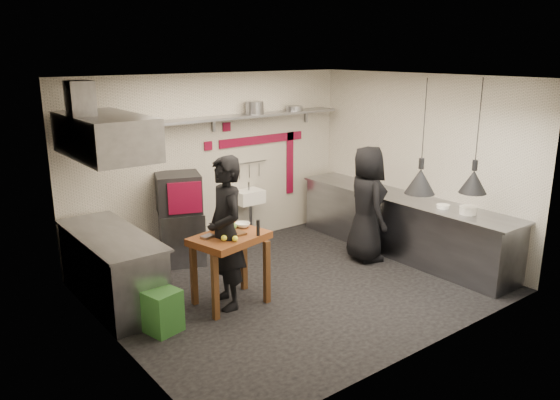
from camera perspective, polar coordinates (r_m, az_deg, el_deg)
floor at (r=7.58m, az=1.68°, el=-9.02°), size 5.00×5.00×0.00m
ceiling at (r=6.92m, az=1.86°, el=12.63°), size 5.00×5.00×0.00m
wall_back at (r=8.80m, az=-6.95°, el=3.92°), size 5.00×0.04×2.80m
wall_front at (r=5.72m, az=15.24°, el=-2.78°), size 5.00×0.04×2.80m
wall_left at (r=5.92m, az=-17.33°, el=-2.34°), size 0.04×4.20×2.80m
wall_right at (r=8.88m, az=14.36°, el=3.65°), size 0.04×4.20×2.80m
red_band_horiz at (r=9.25m, az=-1.86°, el=6.34°), size 1.70×0.02×0.14m
red_band_vert at (r=9.69m, az=1.04°, el=3.88°), size 0.14×0.02×1.10m
red_tile_a at (r=8.82m, az=-5.60°, el=7.61°), size 0.14×0.02×0.14m
red_tile_b at (r=8.69m, az=-7.51°, el=5.63°), size 0.14×0.02×0.14m
back_shelf at (r=8.54m, az=-6.48°, el=8.48°), size 4.60×0.34×0.04m
shelf_bracket_left at (r=7.89m, az=-18.98°, el=6.45°), size 0.04×0.06×0.24m
shelf_bracket_mid at (r=8.68m, az=-6.98°, el=7.91°), size 0.04×0.06×0.24m
shelf_bracket_right at (r=9.78m, az=2.73°, el=8.83°), size 0.04×0.06×0.24m
pan_far_left at (r=7.87m, az=-15.85°, el=7.90°), size 0.35×0.35×0.09m
pan_mid_left at (r=7.96m, az=-14.22°, el=8.02°), size 0.30×0.30×0.07m
stock_pot at (r=8.90m, az=-2.69°, el=9.61°), size 0.35×0.35×0.20m
pan_right at (r=9.40m, az=1.51°, el=9.56°), size 0.36×0.36×0.08m
oven_stand at (r=8.40m, az=-10.19°, el=-3.85°), size 0.80×0.76×0.80m
combi_oven at (r=8.21m, az=-10.57°, el=0.72°), size 0.80×0.77×0.58m
oven_door at (r=7.92m, az=-9.90°, el=0.21°), size 0.46×0.19×0.46m
oven_glass at (r=7.96m, az=-10.03°, el=0.28°), size 0.34×0.14×0.34m
hand_sink at (r=9.08m, az=-3.27°, el=0.35°), size 0.46×0.34×0.22m
sink_tap at (r=9.04m, az=-3.29°, el=1.45°), size 0.03×0.03×0.14m
sink_drain at (r=9.18m, az=-3.09°, el=-2.36°), size 0.06×0.06×0.66m
utensil_rail at (r=9.07m, az=-3.82°, el=3.82°), size 0.90×0.02×0.02m
counter_right at (r=8.85m, az=12.55°, el=-2.63°), size 0.70×3.80×0.90m
counter_right_top at (r=8.72m, az=12.73°, el=0.27°), size 0.76×3.90×0.03m
plate_stack at (r=8.01m, az=19.07°, el=-1.02°), size 0.31×0.31×0.11m
small_bowl_right at (r=8.22m, az=16.68°, el=-0.64°), size 0.23×0.23×0.05m
counter_left at (r=7.27m, az=-17.11°, el=-6.96°), size 0.70×1.90×0.90m
counter_left_top at (r=7.12m, az=-17.40°, el=-3.49°), size 0.76×2.00×0.03m
extractor_hood at (r=6.85m, az=-17.83°, el=6.42°), size 0.78×1.60×0.50m
hood_duct at (r=6.73m, az=-20.13°, el=9.51°), size 0.28×0.28×0.50m
green_bin at (r=6.51m, az=-12.19°, el=-11.27°), size 0.43×0.43×0.50m
prep_table at (r=6.96m, az=-5.21°, el=-7.24°), size 1.04×0.83×0.92m
cutting_board at (r=6.79m, az=-4.99°, el=-3.55°), size 0.31×0.22×0.02m
pepper_mill at (r=6.73m, az=-2.30°, el=-2.92°), size 0.04×0.04×0.20m
lemon_a at (r=6.58m, az=-5.87°, el=-3.97°), size 0.09×0.09×0.07m
lemon_b at (r=6.55m, az=-4.72°, el=-4.05°), size 0.08×0.08×0.07m
veg_ball at (r=6.97m, az=-4.92°, el=-2.75°), size 0.09×0.09×0.09m
steel_tray at (r=6.73m, az=-7.58°, el=-3.81°), size 0.19×0.15×0.03m
bowl at (r=7.07m, az=-3.93°, el=-2.62°), size 0.24×0.24×0.06m
heat_lamp_near at (r=7.22m, az=14.74°, el=6.35°), size 0.42×0.42×1.48m
heat_lamp_far at (r=7.58m, az=19.95°, el=6.23°), size 0.38×0.38×1.51m
chef_left at (r=6.74m, az=-5.70°, el=-3.45°), size 0.58×0.78×1.92m
chef_right at (r=8.37m, az=9.05°, el=-0.40°), size 0.83×1.01×1.77m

